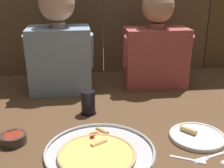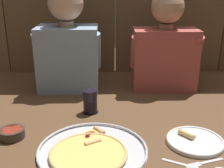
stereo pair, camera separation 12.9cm
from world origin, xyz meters
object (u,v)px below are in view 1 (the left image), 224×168
at_px(drinking_glass, 88,103).
at_px(diner_left, 59,43).
at_px(pizza_tray, 99,152).
at_px(dipping_bowl, 13,138).
at_px(dinner_plate, 197,136).
at_px(diner_right, 156,43).

relative_size(drinking_glass, diner_left, 0.19).
bearing_deg(diner_left, pizza_tray, -76.89).
height_order(dipping_bowl, diner_left, diner_left).
xyz_separation_m(pizza_tray, dinner_plate, (0.41, 0.07, -0.00)).
distance_m(dinner_plate, dipping_bowl, 0.75).
bearing_deg(pizza_tray, dipping_bowl, 160.28).
xyz_separation_m(dinner_plate, diner_left, (-0.58, 0.63, 0.27)).
bearing_deg(drinking_glass, diner_right, 39.12).
distance_m(pizza_tray, dipping_bowl, 0.35).
bearing_deg(drinking_glass, dipping_bowl, -142.42).
xyz_separation_m(dinner_plate, diner_right, (-0.02, 0.63, 0.26)).
bearing_deg(diner_right, dinner_plate, -88.63).
xyz_separation_m(dinner_plate, dipping_bowl, (-0.74, 0.05, 0.01)).
distance_m(dipping_bowl, diner_left, 0.66).
xyz_separation_m(diner_left, diner_right, (0.56, -0.00, -0.01)).
bearing_deg(diner_left, dipping_bowl, -106.22).
bearing_deg(dipping_bowl, diner_left, 73.78).
distance_m(pizza_tray, dinner_plate, 0.42).
height_order(pizza_tray, diner_left, diner_left).
bearing_deg(diner_left, diner_right, -0.05).
xyz_separation_m(drinking_glass, dipping_bowl, (-0.31, -0.24, -0.03)).
distance_m(drinking_glass, dipping_bowl, 0.39).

